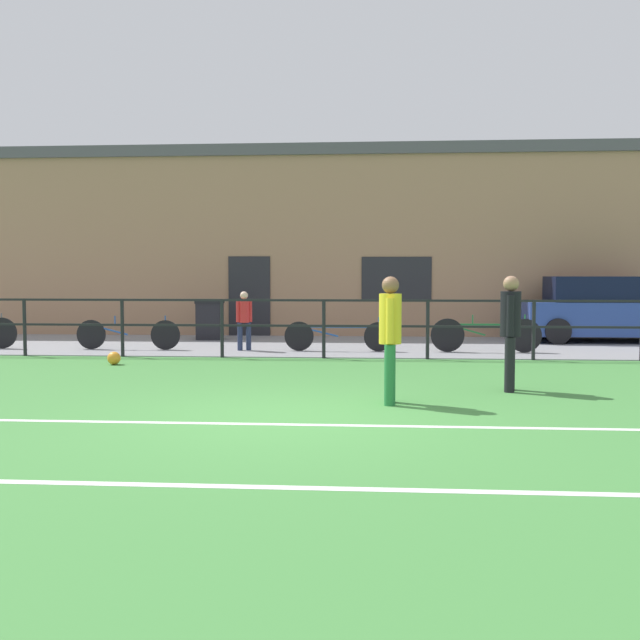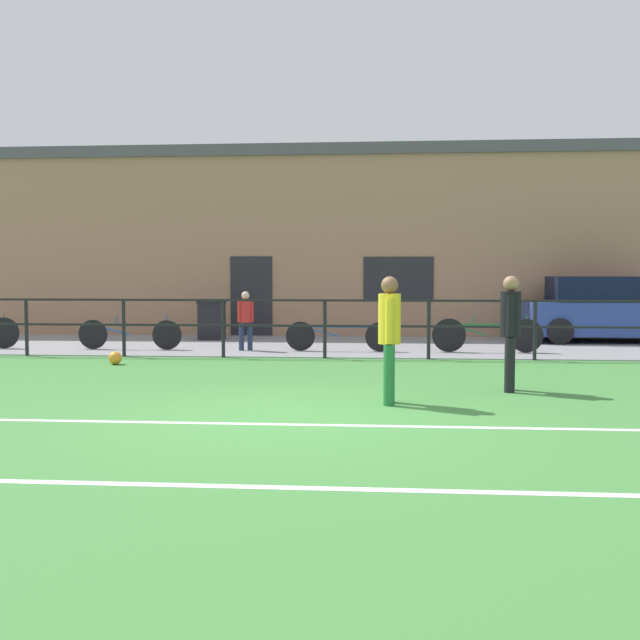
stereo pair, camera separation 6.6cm
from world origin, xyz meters
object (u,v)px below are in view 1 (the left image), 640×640
at_px(bicycle_parked_3, 128,334).
at_px(bicycle_parked_0, 338,336).
at_px(player_goalkeeper, 510,326).
at_px(spectator_child, 244,317).
at_px(trash_bin_0, 210,320).
at_px(soccer_ball_match, 114,358).
at_px(bicycle_parked_2, 486,335).
at_px(player_striker, 390,332).
at_px(parked_car_red, 605,311).

bearing_deg(bicycle_parked_3, bicycle_parked_0, 0.00).
relative_size(player_goalkeeper, bicycle_parked_0, 0.70).
bearing_deg(spectator_child, trash_bin_0, -84.31).
bearing_deg(soccer_ball_match, bicycle_parked_0, 32.36).
bearing_deg(bicycle_parked_2, bicycle_parked_0, 180.00).
height_order(player_goalkeeper, bicycle_parked_2, player_goalkeeper).
relative_size(player_striker, spectator_child, 1.28).
xyz_separation_m(player_striker, parked_car_red, (5.32, 8.92, -0.15)).
xyz_separation_m(player_goalkeeper, soccer_ball_match, (-6.59, 2.55, -0.80)).
xyz_separation_m(spectator_child, parked_car_red, (8.27, 2.71, 0.03)).
relative_size(player_striker, parked_car_red, 0.40).
distance_m(soccer_ball_match, parked_car_red, 11.48).
height_order(spectator_child, parked_car_red, parked_car_red).
distance_m(soccer_ball_match, spectator_child, 3.22).
distance_m(bicycle_parked_2, trash_bin_0, 6.84).
relative_size(spectator_child, parked_car_red, 0.31).
distance_m(bicycle_parked_3, trash_bin_0, 2.81).
bearing_deg(trash_bin_0, player_goalkeeper, -51.81).
relative_size(spectator_child, trash_bin_0, 1.28).
xyz_separation_m(player_goalkeeper, player_striker, (-1.69, -1.16, -0.00)).
distance_m(parked_car_red, bicycle_parked_0, 6.85).
bearing_deg(bicycle_parked_3, player_goalkeeper, -35.13).
distance_m(player_striker, bicycle_parked_2, 6.58).
bearing_deg(player_goalkeeper, spectator_child, -126.05).
distance_m(bicycle_parked_0, bicycle_parked_3, 4.52).
distance_m(player_striker, bicycle_parked_3, 8.30).
relative_size(bicycle_parked_3, trash_bin_0, 2.32).
bearing_deg(bicycle_parked_0, player_goalkeeper, -62.30).
relative_size(soccer_ball_match, trash_bin_0, 0.24).
height_order(bicycle_parked_3, trash_bin_0, trash_bin_0).
distance_m(player_striker, spectator_child, 6.88).
distance_m(spectator_child, bicycle_parked_2, 5.06).
height_order(bicycle_parked_2, trash_bin_0, trash_bin_0).
bearing_deg(player_striker, bicycle_parked_2, -16.89).
bearing_deg(player_goalkeeper, bicycle_parked_3, -113.81).
height_order(parked_car_red, trash_bin_0, parked_car_red).
bearing_deg(bicycle_parked_0, soccer_ball_match, -147.64).
height_order(soccer_ball_match, bicycle_parked_0, bicycle_parked_0).
height_order(soccer_ball_match, trash_bin_0, trash_bin_0).
relative_size(player_goalkeeper, spectator_child, 1.29).
height_order(spectator_child, bicycle_parked_2, spectator_child).
bearing_deg(bicycle_parked_0, spectator_child, 179.93).
distance_m(player_striker, trash_bin_0, 9.73).
height_order(player_goalkeeper, player_striker, player_goalkeeper).
bearing_deg(player_striker, soccer_ball_match, 54.57).
height_order(spectator_child, bicycle_parked_0, spectator_child).
bearing_deg(bicycle_parked_0, bicycle_parked_2, 0.00).
distance_m(soccer_ball_match, bicycle_parked_0, 4.67).
bearing_deg(parked_car_red, bicycle_parked_3, -165.91).
relative_size(player_goalkeeper, soccer_ball_match, 6.83).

